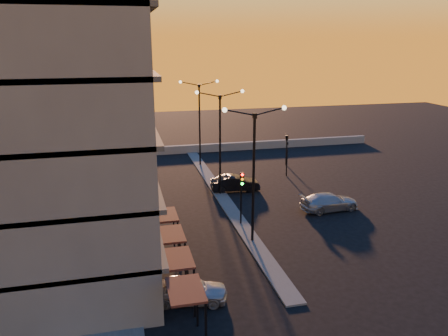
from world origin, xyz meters
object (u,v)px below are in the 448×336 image
car_wagon (330,202)px  car_sedan (235,183)px  car_hatchback (188,290)px  streetlamp_mid (220,135)px  traffic_light_main (242,190)px

car_wagon → car_sedan: bearing=40.4°
car_hatchback → car_sedan: bearing=-9.6°
streetlamp_mid → car_wagon: bearing=-35.8°
streetlamp_mid → traffic_light_main: streetlamp_mid is taller
traffic_light_main → car_wagon: traffic_light_main is taller
traffic_light_main → car_hatchback: size_ratio=1.01×
car_hatchback → car_wagon: bearing=-39.2°
car_hatchback → traffic_light_main: bearing=-18.1°
traffic_light_main → car_sedan: size_ratio=0.94×
streetlamp_mid → car_hatchback: (-5.50, -16.18, -4.87)m
traffic_light_main → car_hatchback: bearing=-121.3°
car_hatchback → car_wagon: (13.49, 10.43, -0.00)m
traffic_light_main → car_wagon: size_ratio=0.86×
car_wagon → traffic_light_main: bearing=95.5°
traffic_light_main → car_wagon: bearing=9.7°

